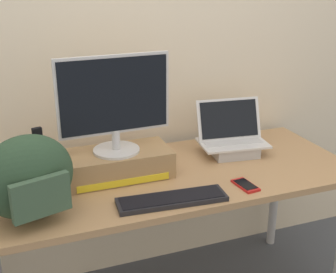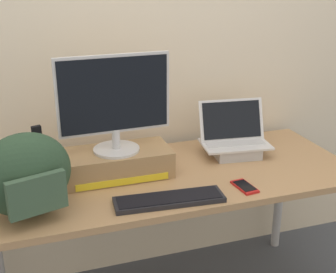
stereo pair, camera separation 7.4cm
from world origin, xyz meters
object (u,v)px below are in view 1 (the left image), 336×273
object	(u,v)px
toner_box_yellow	(117,164)
messenger_backpack	(28,177)
coffee_mug	(9,169)
external_keyboard	(172,199)
cell_phone	(245,185)
open_laptop	(232,143)
desktop_monitor	(114,103)

from	to	relation	value
toner_box_yellow	messenger_backpack	bearing A→B (deg)	-150.46
toner_box_yellow	messenger_backpack	world-z (taller)	messenger_backpack
messenger_backpack	coffee_mug	world-z (taller)	messenger_backpack
messenger_backpack	coffee_mug	distance (m)	0.38
toner_box_yellow	external_keyboard	size ratio (longest dim) A/B	1.06
messenger_backpack	cell_phone	size ratio (longest dim) A/B	2.92
open_laptop	toner_box_yellow	bearing A→B (deg)	-167.33
desktop_monitor	messenger_backpack	bearing A→B (deg)	-153.01
external_keyboard	messenger_backpack	bearing A→B (deg)	175.07
desktop_monitor	coffee_mug	world-z (taller)	desktop_monitor
cell_phone	messenger_backpack	bearing A→B (deg)	169.32
external_keyboard	open_laptop	bearing A→B (deg)	43.01
desktop_monitor	open_laptop	bearing A→B (deg)	3.50
toner_box_yellow	external_keyboard	world-z (taller)	toner_box_yellow
coffee_mug	toner_box_yellow	bearing A→B (deg)	-16.09
toner_box_yellow	desktop_monitor	xyz separation A→B (m)	(0.00, -0.00, 0.28)
toner_box_yellow	desktop_monitor	bearing A→B (deg)	-86.64
coffee_mug	cell_phone	distance (m)	1.04
open_laptop	external_keyboard	bearing A→B (deg)	-134.65
coffee_mug	messenger_backpack	bearing A→B (deg)	-79.57
toner_box_yellow	external_keyboard	xyz separation A→B (m)	(0.14, -0.31, -0.05)
open_laptop	external_keyboard	world-z (taller)	open_laptop
external_keyboard	toner_box_yellow	bearing A→B (deg)	119.46
messenger_backpack	desktop_monitor	bearing A→B (deg)	12.90
desktop_monitor	external_keyboard	distance (m)	0.48
toner_box_yellow	cell_phone	world-z (taller)	toner_box_yellow
messenger_backpack	cell_phone	xyz separation A→B (m)	(0.88, -0.07, -0.15)
messenger_backpack	cell_phone	distance (m)	0.90
open_laptop	messenger_backpack	size ratio (longest dim) A/B	0.89
desktop_monitor	messenger_backpack	distance (m)	0.49
messenger_backpack	coffee_mug	size ratio (longest dim) A/B	3.05
desktop_monitor	external_keyboard	bearing A→B (deg)	-67.41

